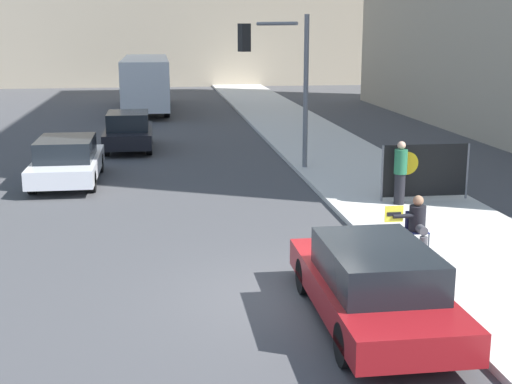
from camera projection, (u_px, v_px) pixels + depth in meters
ground_plane at (304, 299)px, 12.60m from camera, size 160.00×160.00×0.00m
sidewalk_curb at (327, 150)px, 27.59m from camera, size 3.99×90.00×0.14m
seated_protester at (418, 223)px, 14.52m from camera, size 0.92×0.77×1.21m
pedestrian_behind at (400, 172)px, 18.59m from camera, size 0.34×0.34×1.67m
protest_banner at (425, 170)px, 19.07m from camera, size 2.44×0.06×1.51m
traffic_light_pole at (282, 66)px, 22.59m from camera, size 2.40×2.17×4.96m
parked_car_curbside at (373, 283)px, 11.38m from camera, size 1.82×4.63×1.36m
car_on_road_nearest at (67, 160)px, 21.86m from camera, size 1.90×4.77×1.41m
car_on_road_midblock at (128, 131)px, 27.80m from camera, size 1.81×4.22×1.49m
city_bus_on_road at (146, 80)px, 40.98m from camera, size 2.51×11.18×3.01m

